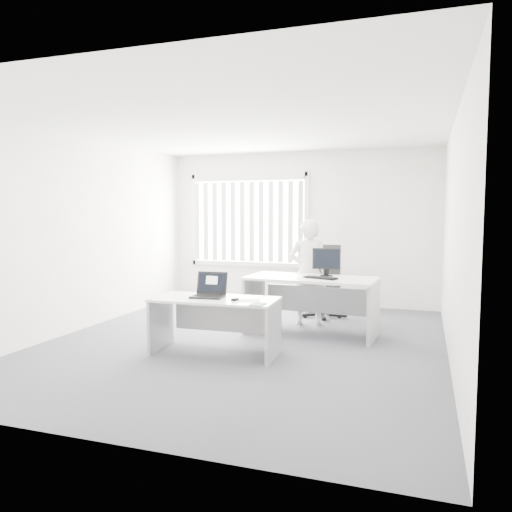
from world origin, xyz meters
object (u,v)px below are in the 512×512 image
(laptop, at_px, (207,285))
(person, at_px, (309,272))
(desk_near, at_px, (215,314))
(monitor, at_px, (326,262))
(desk_far, at_px, (311,293))
(office_chair, at_px, (323,294))

(laptop, bearing_deg, person, 62.24)
(person, relative_size, laptop, 4.19)
(desk_near, bearing_deg, monitor, 52.49)
(laptop, bearing_deg, desk_far, 48.28)
(office_chair, bearing_deg, monitor, -74.73)
(desk_near, xyz_separation_m, office_chair, (0.80, 2.57, -0.13))
(desk_near, relative_size, desk_far, 0.83)
(desk_far, xyz_separation_m, office_chair, (-0.08, 1.28, -0.22))
(monitor, bearing_deg, desk_far, -140.68)
(desk_near, relative_size, monitor, 3.84)
(office_chair, xyz_separation_m, laptop, (-0.90, -2.57, 0.46))
(desk_far, relative_size, laptop, 4.77)
(desk_near, xyz_separation_m, laptop, (-0.10, -0.00, 0.34))
(monitor, bearing_deg, laptop, -136.64)
(desk_far, xyz_separation_m, person, (-0.17, 0.60, 0.22))
(desk_near, relative_size, office_chair, 1.29)
(desk_near, xyz_separation_m, desk_far, (0.88, 1.29, 0.09))
(desk_near, bearing_deg, person, 67.23)
(office_chair, relative_size, laptop, 3.05)
(desk_near, height_order, person, person)
(person, height_order, monitor, person)
(desk_far, xyz_separation_m, monitor, (0.17, 0.19, 0.42))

